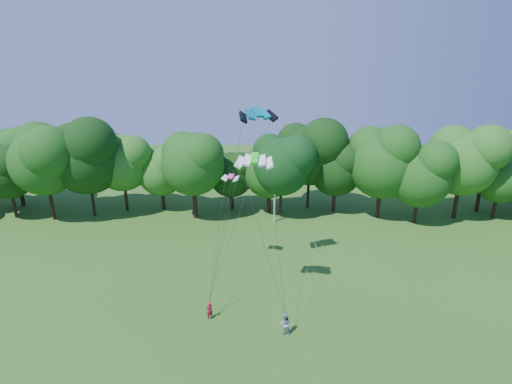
{
  "coord_description": "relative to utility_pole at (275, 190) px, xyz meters",
  "views": [
    {
      "loc": [
        1.6,
        -14.96,
        20.48
      ],
      "look_at": [
        1.24,
        13.0,
        10.9
      ],
      "focal_mm": 28.0,
      "sensor_mm": 36.0,
      "label": 1
    }
  ],
  "objects": [
    {
      "name": "kite_flyer_left",
      "position": [
        -5.93,
        -20.24,
        -3.57
      ],
      "size": [
        0.68,
        0.62,
        1.55
      ],
      "primitive_type": "imported",
      "rotation": [
        0.0,
        0.0,
        3.71
      ],
      "color": "#AD1630",
      "rests_on": "ground"
    },
    {
      "name": "utility_pole",
      "position": [
        0.0,
        0.0,
        0.0
      ],
      "size": [
        1.68,
        0.37,
        8.47
      ],
      "rotation": [
        0.0,
        0.0,
        -0.18
      ],
      "color": "#BBBBB2",
      "rests_on": "ground"
    },
    {
      "name": "tree_back_center",
      "position": [
        0.89,
        1.84,
        3.13
      ],
      "size": [
        8.23,
        8.23,
        11.97
      ],
      "color": "#302212",
      "rests_on": "ground"
    },
    {
      "name": "tree_back_west",
      "position": [
        -36.04,
        5.58,
        3.42
      ],
      "size": [
        8.55,
        8.55,
        12.44
      ],
      "color": "#362715",
      "rests_on": "ground"
    },
    {
      "name": "tree_back_east",
      "position": [
        28.24,
        4.22,
        3.16
      ],
      "size": [
        8.27,
        8.27,
        12.03
      ],
      "color": "#342615",
      "rests_on": "ground"
    },
    {
      "name": "kite_flyer_right",
      "position": [
        0.16,
        -22.02,
        -3.44
      ],
      "size": [
        0.9,
        0.71,
        1.82
      ],
      "primitive_type": "imported",
      "rotation": [
        0.0,
        0.0,
        3.12
      ],
      "color": "#8E9DC5",
      "rests_on": "ground"
    },
    {
      "name": "kite_pink",
      "position": [
        -4.63,
        -11.72,
        5.31
      ],
      "size": [
        1.78,
        1.18,
        0.32
      ],
      "rotation": [
        0.0,
        0.0,
        -0.25
      ],
      "color": "#EB4193",
      "rests_on": "ground"
    },
    {
      "name": "kite_green",
      "position": [
        -2.25,
        -18.05,
        8.66
      ],
      "size": [
        2.99,
        1.55,
        0.69
      ],
      "rotation": [
        0.0,
        0.0,
        -0.1
      ],
      "color": "#23E923",
      "rests_on": "ground"
    },
    {
      "name": "kite_teal",
      "position": [
        -2.1,
        -13.32,
        11.55
      ],
      "size": [
        3.49,
        2.48,
        0.8
      ],
      "rotation": [
        0.0,
        0.0,
        0.38
      ],
      "color": "#046C83",
      "rests_on": "ground"
    }
  ]
}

